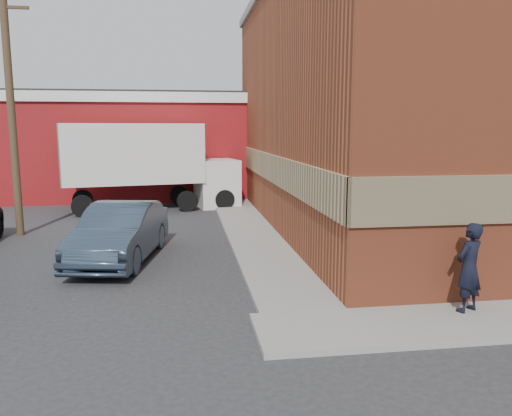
{
  "coord_description": "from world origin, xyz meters",
  "views": [
    {
      "loc": [
        -1.72,
        -9.32,
        3.74
      ],
      "look_at": [
        -0.01,
        2.46,
        1.83
      ],
      "focal_mm": 35.0,
      "sensor_mm": 36.0,
      "label": 1
    }
  ],
  "objects_px": {
    "brick_building": "(450,104)",
    "box_truck": "(150,161)",
    "warehouse": "(107,145)",
    "man": "(469,268)",
    "utility_pole": "(10,98)",
    "sedan": "(120,233)"
  },
  "relations": [
    {
      "from": "brick_building",
      "to": "box_truck",
      "type": "relative_size",
      "value": 2.2
    },
    {
      "from": "brick_building",
      "to": "warehouse",
      "type": "height_order",
      "value": "brick_building"
    },
    {
      "from": "man",
      "to": "brick_building",
      "type": "bearing_deg",
      "value": -142.99
    },
    {
      "from": "utility_pole",
      "to": "sedan",
      "type": "relative_size",
      "value": 1.82
    },
    {
      "from": "man",
      "to": "warehouse",
      "type": "bearing_deg",
      "value": -91.13
    },
    {
      "from": "warehouse",
      "to": "sedan",
      "type": "distance_m",
      "value": 15.4
    },
    {
      "from": "man",
      "to": "sedan",
      "type": "distance_m",
      "value": 9.14
    },
    {
      "from": "brick_building",
      "to": "sedan",
      "type": "height_order",
      "value": "brick_building"
    },
    {
      "from": "sedan",
      "to": "man",
      "type": "bearing_deg",
      "value": -26.49
    },
    {
      "from": "man",
      "to": "box_truck",
      "type": "bearing_deg",
      "value": -90.88
    },
    {
      "from": "utility_pole",
      "to": "sedan",
      "type": "bearing_deg",
      "value": -45.83
    },
    {
      "from": "box_truck",
      "to": "utility_pole",
      "type": "bearing_deg",
      "value": -140.37
    },
    {
      "from": "man",
      "to": "utility_pole",
      "type": "bearing_deg",
      "value": -66.71
    },
    {
      "from": "box_truck",
      "to": "sedan",
      "type": "bearing_deg",
      "value": -102.3
    },
    {
      "from": "brick_building",
      "to": "sedan",
      "type": "bearing_deg",
      "value": -161.34
    },
    {
      "from": "brick_building",
      "to": "warehouse",
      "type": "xyz_separation_m",
      "value": [
        -14.5,
        11.0,
        -1.87
      ]
    },
    {
      "from": "brick_building",
      "to": "man",
      "type": "distance_m",
      "value": 11.19
    },
    {
      "from": "sedan",
      "to": "brick_building",
      "type": "bearing_deg",
      "value": 28.51
    },
    {
      "from": "utility_pole",
      "to": "box_truck",
      "type": "bearing_deg",
      "value": 50.02
    },
    {
      "from": "warehouse",
      "to": "utility_pole",
      "type": "bearing_deg",
      "value": -97.77
    },
    {
      "from": "warehouse",
      "to": "sedan",
      "type": "bearing_deg",
      "value": -80.75
    },
    {
      "from": "man",
      "to": "sedan",
      "type": "relative_size",
      "value": 0.36
    }
  ]
}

